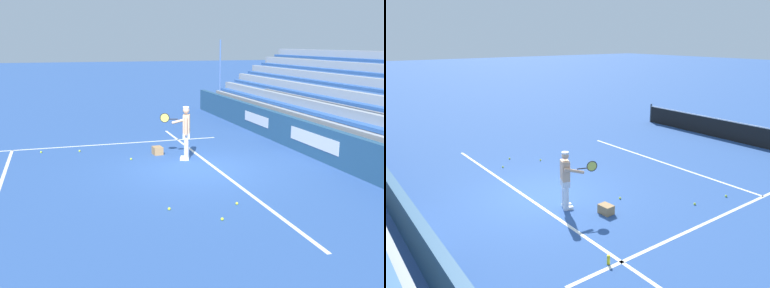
# 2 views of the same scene
# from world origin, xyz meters

# --- Properties ---
(ground_plane) EXTENTS (160.00, 160.00, 0.00)m
(ground_plane) POSITION_xyz_m (0.00, 0.00, 0.00)
(ground_plane) COLOR #2D5193
(court_baseline_white) EXTENTS (12.00, 0.10, 0.01)m
(court_baseline_white) POSITION_xyz_m (0.00, -0.50, 0.00)
(court_baseline_white) COLOR white
(court_baseline_white) RESTS_ON ground
(court_sideline_white) EXTENTS (0.10, 12.00, 0.01)m
(court_sideline_white) POSITION_xyz_m (4.11, 4.00, 0.00)
(court_sideline_white) COLOR white
(court_sideline_white) RESTS_ON ground
(court_service_line_white) EXTENTS (8.22, 0.10, 0.01)m
(court_service_line_white) POSITION_xyz_m (0.00, 5.50, 0.00)
(court_service_line_white) COLOR white
(court_service_line_white) RESTS_ON ground
(back_wall_sponsor_board) EXTENTS (23.46, 0.25, 1.10)m
(back_wall_sponsor_board) POSITION_xyz_m (0.01, -4.06, 0.55)
(back_wall_sponsor_board) COLOR navy
(back_wall_sponsor_board) RESTS_ON ground
(tennis_player) EXTENTS (0.82, 0.93, 1.71)m
(tennis_player) POSITION_xyz_m (1.15, 0.05, 0.89)
(tennis_player) COLOR silver
(tennis_player) RESTS_ON ground
(ball_box_cardboard) EXTENTS (0.42, 0.33, 0.26)m
(ball_box_cardboard) POSITION_xyz_m (2.08, 0.77, 0.13)
(ball_box_cardboard) COLOR #A87F51
(ball_box_cardboard) RESTS_ON ground
(tennis_ball_midcourt) EXTENTS (0.07, 0.07, 0.07)m
(tennis_ball_midcourt) POSITION_xyz_m (1.59, 1.75, 0.03)
(tennis_ball_midcourt) COLOR #CCE533
(tennis_ball_midcourt) RESTS_ON ground
(tennis_ball_far_right) EXTENTS (0.07, 0.07, 0.07)m
(tennis_ball_far_right) POSITION_xyz_m (-3.20, 0.10, 0.03)
(tennis_ball_far_right) COLOR #CCE533
(tennis_ball_far_right) RESTS_ON ground
(tennis_ball_by_box) EXTENTS (0.07, 0.07, 0.07)m
(tennis_ball_by_box) POSITION_xyz_m (3.21, 3.26, 0.03)
(tennis_ball_by_box) COLOR #CCE533
(tennis_ball_by_box) RESTS_ON ground
(tennis_ball_stray_back) EXTENTS (0.07, 0.07, 0.07)m
(tennis_ball_stray_back) POSITION_xyz_m (3.43, 4.53, 0.03)
(tennis_ball_stray_back) COLOR #CCE533
(tennis_ball_stray_back) RESTS_ON ground
(tennis_ball_near_player) EXTENTS (0.07, 0.07, 0.07)m
(tennis_ball_near_player) POSITION_xyz_m (-3.98, 0.77, 0.03)
(tennis_ball_near_player) COLOR #CCE533
(tennis_ball_near_player) RESTS_ON ground
(tennis_ball_far_left) EXTENTS (0.07, 0.07, 0.07)m
(tennis_ball_far_left) POSITION_xyz_m (-3.07, 1.69, 0.03)
(tennis_ball_far_left) COLOR #CCE533
(tennis_ball_far_left) RESTS_ON ground
(water_bottle) EXTENTS (0.07, 0.07, 0.22)m
(water_bottle) POSITION_xyz_m (3.99, -0.79, 0.11)
(water_bottle) COLOR yellow
(water_bottle) RESTS_ON ground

